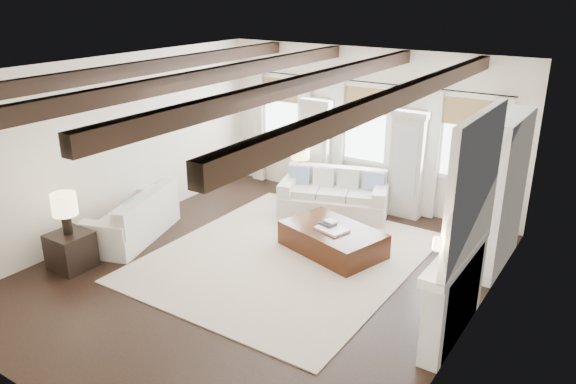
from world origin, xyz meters
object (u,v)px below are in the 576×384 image
Objects in this scene: ottoman at (333,240)px; side_table_back at (300,188)px; side_table_front at (71,251)px; sofa_back at (334,197)px; sofa_left at (135,220)px.

side_table_back is at bearing 151.99° from ottoman.
side_table_front is at bearing -108.81° from side_table_back.
side_table_front is 4.77m from side_table_back.
sofa_left is at bearing -129.60° from sofa_back.
side_table_back is at bearing 63.61° from sofa_left.
sofa_left is 3.50m from side_table_back.
ottoman is 2.41m from side_table_back.
sofa_back reaches higher than side_table_front.
ottoman is (0.81, -1.52, -0.14)m from sofa_back.
ottoman is (3.28, 1.46, -0.13)m from sofa_left.
side_table_back is (1.54, 4.52, 0.02)m from side_table_front.
side_table_front is at bearing -122.65° from ottoman.
side_table_front is (-3.26, -2.84, 0.08)m from ottoman.
sofa_left is 3.41× the size of side_table_back.
ottoman is at bearing -61.84° from sofa_back.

